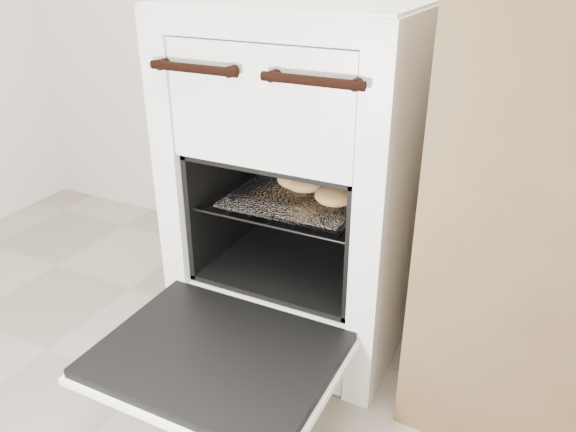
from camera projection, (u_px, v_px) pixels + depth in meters
name	position (u px, v px, depth m)	size (l,w,h in m)	color
stove	(311.00, 180.00, 1.52)	(0.58, 0.65, 0.89)	white
oven_door	(217.00, 357.00, 1.23)	(0.52, 0.41, 0.04)	black
oven_rack	(301.00, 196.00, 1.48)	(0.42, 0.41, 0.01)	black
foil_sheet	(298.00, 197.00, 1.46)	(0.33, 0.29, 0.01)	white
baked_rolls	(311.00, 185.00, 1.46)	(0.26, 0.18, 0.05)	#DEA958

